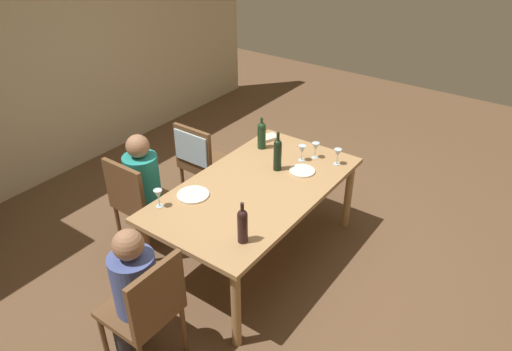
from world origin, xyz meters
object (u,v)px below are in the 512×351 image
Objects in this scene: handbag at (230,177)px; person_woman_host at (133,287)px; wine_glass_centre at (158,195)px; wine_bottle_dark_red at (262,135)px; chair_far_left at (137,199)px; dinner_plate_host at (193,195)px; chair_far_right at (199,156)px; person_man_bearded at (145,182)px; wine_glass_near_left at (302,150)px; dining_table at (256,193)px; wine_bottle_short_olive at (278,154)px; wine_bottle_tall_green at (243,225)px; wine_glass_far at (338,154)px; chair_left_end at (148,307)px; dinner_plate_guest_left at (302,171)px; wine_glass_near_right at (316,147)px.

person_woman_host is at bearing -157.22° from handbag.
wine_bottle_dark_red is at bearing -4.00° from wine_glass_centre.
chair_far_left reaches higher than dinner_plate_host.
person_man_bearded reaches higher than chair_far_right.
wine_glass_near_left is at bearing -22.39° from wine_glass_centre.
chair_far_left is at bearing 119.39° from dining_table.
wine_glass_near_left is (0.26, -0.09, -0.05)m from wine_bottle_short_olive.
wine_bottle_tall_green is 1.24m from wine_glass_near_left.
handbag is (1.28, 0.00, -0.42)m from chair_far_left.
dining_table is at bearing 152.33° from wine_glass_far.
dining_table is at bearing 23.67° from person_man_bearded.
chair_left_end is at bearing 159.88° from wine_bottle_tall_green.
wine_glass_near_left is at bearing 11.85° from wine_bottle_tall_green.
chair_far_left is 3.29× the size of handbag.
chair_far_left is at bearing 50.78° from chair_left_end.
chair_left_end is 6.17× the size of wine_glass_far.
dinner_plate_guest_left is (0.81, -1.09, 0.10)m from person_man_bearded.
dinner_plate_host is at bearing 24.38° from chair_left_end.
dinner_plate_host reaches higher than handbag.
wine_glass_centre is 1.49m from wine_glass_near_right.
person_woman_host is at bearing 90.00° from chair_left_end.
wine_glass_centre is at bearing 147.14° from dining_table.
dinner_plate_host is at bearing 9.95° from chair_far_left.
chair_far_right is at bearing 96.35° from dinner_plate_guest_left.
wine_glass_centre is 0.67× the size of dinner_plate_guest_left.
handbag is at bearing 70.24° from wine_bottle_dark_red.
person_woman_host is 7.42× the size of wine_glass_near_right.
dining_table is 12.56× the size of wine_glass_centre.
wine_glass_near_right is (0.40, -1.06, 0.25)m from chair_far_right.
wine_bottle_short_olive is (1.64, 0.09, 0.36)m from chair_left_end.
chair_far_left is at bearing 99.95° from dinner_plate_host.
chair_far_right is at bearing 91.66° from wine_bottle_short_olive.
chair_far_right is 3.29× the size of handbag.
chair_left_end is 1.00× the size of chair_far_left.
wine_glass_near_left is at bearing 0.09° from chair_left_end.
person_man_bearded reaches higher than wine_bottle_dark_red.
wine_glass_centre is at bearing -64.11° from chair_far_right.
chair_left_end reaches higher than wine_glass_far.
chair_far_right is 6.17× the size of wine_glass_centre.
chair_far_left reaches higher than wine_glass_near_left.
wine_glass_far is at bearing -92.80° from handbag.
chair_far_right is (0.30, 0.90, -0.07)m from dining_table.
person_woman_host reaches higher than chair_left_end.
person_man_bearded is 1.18m from wine_bottle_short_olive.
dining_table is 5.25× the size of wine_bottle_short_olive.
chair_far_right is 1.06m from wine_glass_near_left.
wine_bottle_dark_red is 2.07× the size of wine_glass_far.
dinner_plate_guest_left reaches higher than dining_table.
person_woman_host is 7.42× the size of wine_glass_far.
dining_table is 12.56× the size of wine_glass_near_left.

